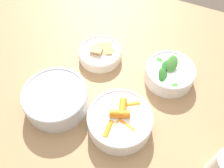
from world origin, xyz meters
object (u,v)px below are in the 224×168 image
object	(u,v)px
bowl_greens	(170,73)
bowl_beans_hotdog	(56,99)
bowl_cookies	(100,53)
bowl_carrots	(120,120)

from	to	relation	value
bowl_greens	bowl_beans_hotdog	world-z (taller)	bowl_greens
bowl_greens	bowl_beans_hotdog	bearing A→B (deg)	40.83
bowl_greens	bowl_beans_hotdog	size ratio (longest dim) A/B	0.83
bowl_greens	bowl_cookies	bearing A→B (deg)	2.39
bowl_beans_hotdog	bowl_cookies	distance (m)	0.23
bowl_carrots	bowl_beans_hotdog	size ratio (longest dim) A/B	0.96
bowl_carrots	bowl_cookies	xyz separation A→B (m)	(0.17, -0.21, -0.01)
bowl_carrots	bowl_beans_hotdog	xyz separation A→B (m)	(0.20, 0.02, -0.00)
bowl_greens	bowl_beans_hotdog	xyz separation A→B (m)	(0.27, 0.24, 0.00)
bowl_greens	bowl_cookies	distance (m)	0.24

